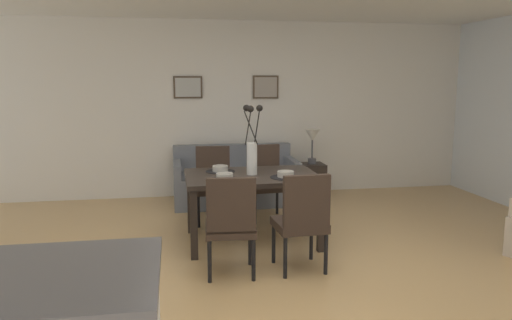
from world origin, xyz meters
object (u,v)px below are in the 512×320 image
object	(u,v)px
sofa	(235,183)
side_table	(312,181)
dining_table	(252,182)
table_lamp	(312,138)
dining_chair_near_left	(231,221)
centerpiece_vase	(252,148)
bowl_near_left	(225,176)
dining_chair_near_right	(213,180)
framed_picture_center	(266,87)
dining_chair_far_right	(265,178)
bowl_far_left	(286,174)
dining_chair_far_left	(302,217)
bowl_near_right	(220,168)
framed_picture_left	(188,87)

from	to	relation	value
sofa	side_table	size ratio (longest dim) A/B	3.32
dining_table	table_lamp	xyz separation A→B (m)	(1.19, 1.78, 0.24)
dining_chair_near_left	centerpiece_vase	distance (m)	1.10
bowl_near_left	dining_chair_near_right	bearing A→B (deg)	91.29
dining_chair_near_left	centerpiece_vase	xyz separation A→B (m)	(0.34, 0.91, 0.51)
dining_table	table_lamp	bearing A→B (deg)	56.29
table_lamp	side_table	bearing A→B (deg)	-90.00
framed_picture_center	bowl_near_left	bearing A→B (deg)	-110.01
dining_chair_far_right	centerpiece_vase	world-z (taller)	centerpiece_vase
dining_chair_near_left	side_table	distance (m)	3.10
side_table	dining_table	bearing A→B (deg)	-123.71
bowl_far_left	side_table	xyz separation A→B (m)	(0.87, 2.00, -0.52)
dining_chair_far_right	table_lamp	world-z (taller)	table_lamp
bowl_far_left	framed_picture_center	distance (m)	2.61
dining_chair_far_left	bowl_near_left	xyz separation A→B (m)	(-0.62, 0.69, 0.27)
dining_chair_near_right	dining_chair_far_left	xyz separation A→B (m)	(0.65, -1.77, 0.00)
dining_chair_near_right	bowl_near_right	bearing A→B (deg)	-87.83
centerpiece_vase	bowl_far_left	distance (m)	0.45
dining_chair_near_left	dining_chair_far_right	size ratio (longest dim) A/B	1.00
side_table	framed_picture_center	bearing A→B (deg)	142.96
dining_chair_far_left	framed_picture_center	distance (m)	3.34
dining_table	framed_picture_center	distance (m)	2.50
bowl_near_right	bowl_far_left	bearing A→B (deg)	-34.89
dining_chair_far_left	bowl_near_right	size ratio (longest dim) A/B	5.41
bowl_far_left	framed_picture_left	world-z (taller)	framed_picture_left
dining_chair_near_left	bowl_near_left	distance (m)	0.74
dining_table	centerpiece_vase	bearing A→B (deg)	55.35
bowl_near_left	framed_picture_left	bearing A→B (deg)	96.13
side_table	table_lamp	world-z (taller)	table_lamp
dining_chair_near_left	table_lamp	xyz separation A→B (m)	(1.52, 2.69, 0.38)
framed_picture_left	framed_picture_center	distance (m)	1.16
dining_table	sofa	size ratio (longest dim) A/B	0.81
dining_table	bowl_far_left	size ratio (longest dim) A/B	8.24
dining_chair_far_right	bowl_far_left	distance (m)	1.15
side_table	framed_picture_left	xyz separation A→B (m)	(-1.76, 0.46, 1.37)
dining_chair_far_right	framed_picture_left	bearing A→B (deg)	123.94
dining_chair_near_right	table_lamp	size ratio (longest dim) A/B	1.80
bowl_far_left	dining_chair_far_left	bearing A→B (deg)	-90.51
bowl_far_left	bowl_near_right	bearing A→B (deg)	145.11
centerpiece_vase	bowl_near_right	world-z (taller)	centerpiece_vase
dining_chair_near_left	dining_chair_far_left	distance (m)	0.65
centerpiece_vase	framed_picture_left	bearing A→B (deg)	104.55
bowl_near_right	table_lamp	distance (m)	2.16
dining_chair_far_left	centerpiece_vase	xyz separation A→B (m)	(-0.31, 0.91, 0.51)
table_lamp	bowl_near_right	bearing A→B (deg)	-133.94
dining_chair_far_left	framed_picture_left	bearing A→B (deg)	105.78
dining_chair_far_right	bowl_near_left	size ratio (longest dim) A/B	5.41
dining_chair_near_right	bowl_far_left	xyz separation A→B (m)	(0.65, -1.09, 0.27)
sofa	framed_picture_center	size ratio (longest dim) A/B	4.44
dining_chair_near_right	centerpiece_vase	size ratio (longest dim) A/B	1.25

